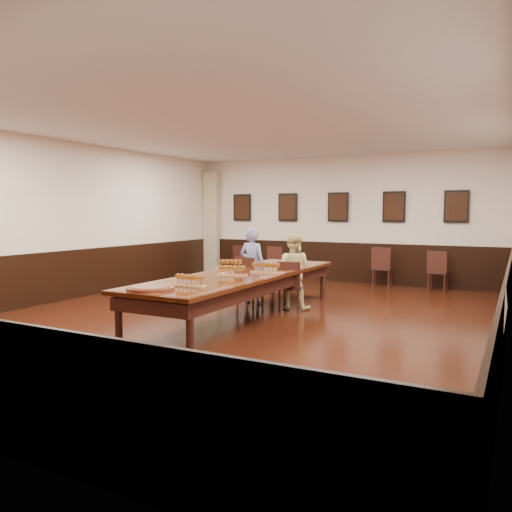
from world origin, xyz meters
The scene contains 24 objects.
floor centered at (0.00, 0.00, -0.01)m, with size 8.00×10.00×0.02m, color black.
ceiling centered at (0.00, 0.00, 3.21)m, with size 8.00×10.00×0.02m, color white.
wall_back centered at (0.00, 5.01, 1.60)m, with size 8.00×0.02×3.20m, color silver.
wall_left centered at (-4.01, 0.00, 1.60)m, with size 0.02×10.00×3.20m, color silver.
wall_right centered at (4.01, 0.00, 1.60)m, with size 0.02×10.00×3.20m, color silver.
chair_man centered at (-0.45, 1.09, 0.46)m, with size 0.43×0.47×0.92m, color black, non-canonical shape.
chair_woman centered at (0.47, 0.98, 0.45)m, with size 0.42×0.46×0.89m, color black, non-canonical shape.
spare_chair_a centered at (-2.67, 4.75, 0.43)m, with size 0.40×0.44×0.85m, color black, non-canonical shape.
spare_chair_b centered at (-1.50, 4.52, 0.44)m, with size 0.41×0.45×0.88m, color black, non-canonical shape.
spare_chair_c centered at (1.24, 4.57, 0.47)m, with size 0.44×0.48×0.95m, color black, non-canonical shape.
spare_chair_d centered at (2.50, 4.57, 0.45)m, with size 0.42×0.46×0.91m, color black, non-canonical shape.
person_man centered at (-0.44, 1.19, 0.74)m, with size 0.54×0.35×1.48m, color #444EAB.
person_woman centered at (0.46, 1.07, 0.70)m, with size 0.69×0.54×1.40m, color #FAE69C.
pink_phone centered at (0.60, 0.29, 0.76)m, with size 0.07×0.15×0.01m, color #EB4EAB.
curtain centered at (-3.75, 4.82, 1.45)m, with size 0.45×0.18×2.90m, color tan.
wainscoting centered at (0.00, 0.00, 0.50)m, with size 8.00×10.00×1.00m.
conference_table centered at (0.00, 0.00, 0.61)m, with size 1.40×5.00×0.76m.
posters centered at (0.00, 4.94, 1.90)m, with size 6.14×0.04×0.74m.
flight_a centered at (-0.48, 0.41, 0.83)m, with size 0.50×0.34×0.18m.
flight_b centered at (0.37, 0.15, 0.84)m, with size 0.53×0.24×0.19m.
flight_c centered at (0.05, -0.41, 0.83)m, with size 0.50×0.27×0.18m.
flight_d centered at (0.12, -1.68, 0.83)m, with size 0.48×0.15×0.18m.
red_plate_grp centered at (-0.19, -0.28, 0.76)m, with size 0.20×0.20×0.03m.
carved_platter centered at (-0.17, -2.14, 0.77)m, with size 0.66×0.66×0.05m.
Camera 1 is at (4.11, -7.24, 1.78)m, focal length 35.00 mm.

